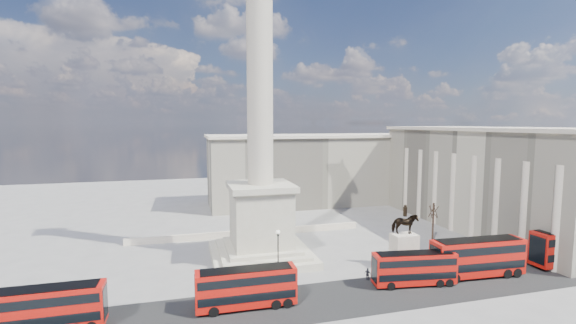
% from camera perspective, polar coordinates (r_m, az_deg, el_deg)
% --- Properties ---
extents(ground, '(180.00, 180.00, 0.00)m').
position_cam_1_polar(ground, '(52.77, -2.92, -15.73)').
color(ground, gray).
rests_on(ground, ground).
extents(asphalt_road, '(120.00, 9.00, 0.01)m').
position_cam_1_polar(asphalt_road, '(45.30, 6.53, -19.52)').
color(asphalt_road, '#262626').
rests_on(asphalt_road, ground).
extents(nelsons_column, '(14.00, 14.00, 49.85)m').
position_cam_1_polar(nelsons_column, '(54.38, -4.10, -1.02)').
color(nelsons_column, beige).
rests_on(nelsons_column, ground).
extents(balustrade_wall, '(40.00, 0.60, 1.10)m').
position_cam_1_polar(balustrade_wall, '(67.49, -5.85, -10.42)').
color(balustrade_wall, beige).
rests_on(balustrade_wall, ground).
extents(building_east, '(19.00, 46.00, 18.60)m').
position_cam_1_polar(building_east, '(80.78, 28.27, -2.04)').
color(building_east, '#C0B79D').
rests_on(building_east, ground).
extents(building_northeast, '(51.00, 17.00, 16.60)m').
position_cam_1_polar(building_northeast, '(93.73, 3.83, -0.99)').
color(building_northeast, '#C0B79D').
rests_on(building_northeast, ground).
extents(red_bus_a, '(10.51, 2.65, 4.24)m').
position_cam_1_polar(red_bus_a, '(42.54, -6.09, -17.97)').
color(red_bus_a, '#BE1109').
rests_on(red_bus_a, ground).
extents(red_bus_b, '(10.09, 3.60, 4.00)m').
position_cam_1_polar(red_bus_b, '(49.96, 18.24, -14.71)').
color(red_bus_b, '#BE1109').
rests_on(red_bus_b, ground).
extents(red_bus_c, '(12.12, 3.40, 4.86)m').
position_cam_1_polar(red_bus_c, '(55.29, 26.33, -12.51)').
color(red_bus_c, '#BE1109').
rests_on(red_bus_c, ground).
extents(red_bus_d, '(12.31, 2.95, 4.98)m').
position_cam_1_polar(red_bus_d, '(66.34, 36.60, -9.99)').
color(red_bus_d, '#BE1109').
rests_on(red_bus_d, ground).
extents(red_bus_e, '(10.58, 2.56, 4.28)m').
position_cam_1_polar(red_bus_e, '(44.17, -32.44, -17.92)').
color(red_bus_e, '#BE1109').
rests_on(red_bus_e, ground).
extents(victorian_lamp, '(0.52, 0.52, 6.06)m').
position_cam_1_polar(victorian_lamp, '(49.45, -1.48, -12.82)').
color(victorian_lamp, black).
rests_on(victorian_lamp, ground).
extents(equestrian_statue, '(4.12, 3.09, 8.55)m').
position_cam_1_polar(equestrian_statue, '(55.09, 16.81, -11.75)').
color(equestrian_statue, beige).
rests_on(equestrian_statue, ground).
extents(bare_tree_near, '(1.94, 1.94, 8.51)m').
position_cam_1_polar(bare_tree_near, '(68.92, 32.73, -5.72)').
color(bare_tree_near, '#332319').
rests_on(bare_tree_near, ground).
extents(bare_tree_mid, '(1.78, 1.78, 6.74)m').
position_cam_1_polar(bare_tree_mid, '(67.27, 20.75, -6.64)').
color(bare_tree_mid, '#332319').
rests_on(bare_tree_mid, ground).
extents(bare_tree_far, '(1.59, 1.59, 6.50)m').
position_cam_1_polar(bare_tree_far, '(77.83, 23.11, -5.22)').
color(bare_tree_far, '#332319').
rests_on(bare_tree_far, ground).
extents(pedestrian_walking, '(0.58, 0.39, 1.55)m').
position_cam_1_polar(pedestrian_walking, '(53.90, 19.16, -14.69)').
color(pedestrian_walking, '#232328').
rests_on(pedestrian_walking, ground).
extents(pedestrian_standing, '(1.13, 1.05, 1.86)m').
position_cam_1_polar(pedestrian_standing, '(58.28, 20.21, -13.01)').
color(pedestrian_standing, '#232328').
rests_on(pedestrian_standing, ground).
extents(pedestrian_crossing, '(0.85, 0.98, 1.58)m').
position_cam_1_polar(pedestrian_crossing, '(50.35, 11.73, -15.96)').
color(pedestrian_crossing, '#232328').
rests_on(pedestrian_crossing, ground).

